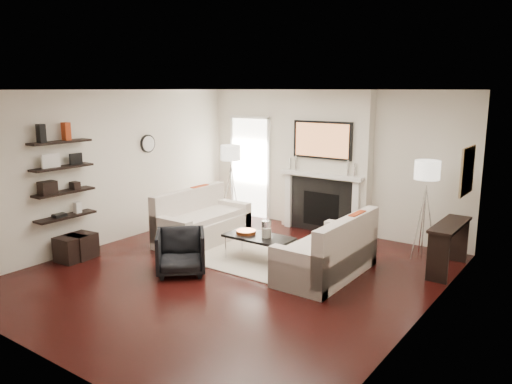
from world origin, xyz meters
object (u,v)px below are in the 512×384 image
Objects in this scene: loveseat_left_base at (203,230)px; lamp_left_shade at (231,153)px; loveseat_right_base at (326,261)px; coffee_table at (259,237)px; armchair at (181,250)px; lamp_right_shade at (427,170)px; ottoman_near at (81,246)px.

lamp_left_shade reaches higher than loveseat_left_base.
loveseat_right_base is 1.64× the size of coffee_table.
armchair reaches higher than loveseat_left_base.
coffee_table is 2.67m from lamp_left_shade.
lamp_left_shade is 3.90m from lamp_right_shade.
lamp_left_shade is (-0.41, 1.33, 1.24)m from loveseat_left_base.
loveseat_left_base reaches higher than ottoman_near.
ottoman_near is (-3.62, -1.63, -0.01)m from loveseat_right_base.
lamp_right_shade is 5.72m from ottoman_near.
coffee_table reaches higher than ottoman_near.
lamp_left_shade reaches higher than loveseat_right_base.
armchair is 1.81× the size of lamp_right_shade.
lamp_left_shade is at bearing 152.93° from loveseat_right_base.
lamp_right_shade is at bearing 35.90° from ottoman_near.
ottoman_near is (-4.52, -3.27, -1.25)m from lamp_right_shade.
lamp_left_shade is at bearing 138.69° from coffee_table.
lamp_left_shade is 1.00× the size of lamp_right_shade.
loveseat_left_base is at bearing 76.57° from armchair.
armchair is (0.80, -1.39, 0.15)m from loveseat_left_base.
loveseat_left_base and loveseat_right_base have the same top height.
loveseat_left_base is at bearing 175.49° from loveseat_right_base.
armchair is 1.81× the size of ottoman_near.
lamp_right_shade is (2.06, 1.73, 1.05)m from coffee_table.
ottoman_near is at bearing 150.33° from armchair.
armchair is 4.06m from lamp_right_shade.
armchair is at bearing -120.18° from coffee_table.
ottoman_near is (-1.03, -1.83, -0.01)m from loveseat_left_base.
coffee_table is (-1.16, -0.09, 0.19)m from loveseat_right_base.
armchair is 1.88m from ottoman_near.
lamp_left_shade reaches higher than coffee_table.
loveseat_left_base is 1.61m from armchair.
coffee_table is at bearing -11.42° from loveseat_left_base.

